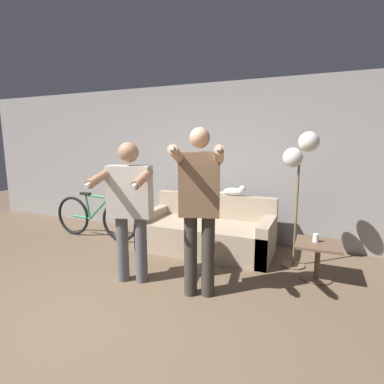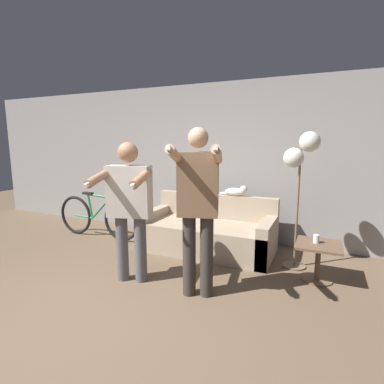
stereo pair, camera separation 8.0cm
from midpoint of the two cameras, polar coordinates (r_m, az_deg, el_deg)
ground_plane at (r=3.08m, az=-21.55°, el=-23.30°), size 16.00×16.00×0.00m
wall_back at (r=5.20m, az=1.57°, el=5.77°), size 10.00×0.05×2.60m
couch at (r=4.62m, az=2.38°, el=-7.79°), size 1.97×0.92×0.81m
person_left at (r=3.50m, az=-12.46°, el=-1.95°), size 0.67×0.77×1.64m
person_right at (r=3.07m, az=0.67°, el=-1.83°), size 0.61×0.75×1.78m
cat at (r=4.70m, az=7.69°, el=0.14°), size 0.45×0.14×0.17m
floor_lamp at (r=4.02m, az=19.38°, el=6.10°), size 0.43×0.30×1.77m
side_table at (r=3.92m, az=22.31°, el=-10.65°), size 0.51×0.51×0.46m
cup at (r=3.89m, az=21.96°, el=-8.12°), size 0.07×0.07×0.10m
bicycle at (r=5.42m, az=-18.31°, el=-4.61°), size 1.69×0.07×0.78m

